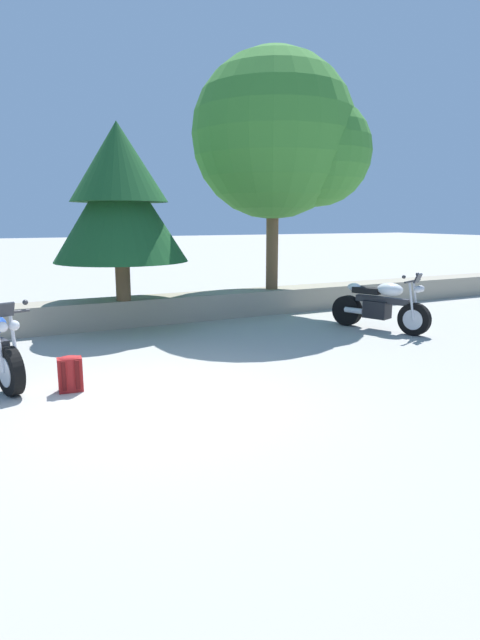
# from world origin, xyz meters

# --- Properties ---
(ground_plane) EXTENTS (120.00, 120.00, 0.00)m
(ground_plane) POSITION_xyz_m (0.00, 0.00, 0.00)
(ground_plane) COLOR #A3A099
(stone_wall) EXTENTS (36.00, 0.80, 0.55)m
(stone_wall) POSITION_xyz_m (0.00, 4.80, 0.28)
(stone_wall) COLOR gray
(stone_wall) RESTS_ON ground
(motorcycle_white_centre) EXTENTS (1.02, 1.97, 1.18)m
(motorcycle_white_centre) POSITION_xyz_m (5.24, 2.01, 0.49)
(motorcycle_white_centre) COLOR black
(motorcycle_white_centre) RESTS_ON ground
(rider_backpack) EXTENTS (0.31, 0.28, 0.47)m
(rider_backpack) POSITION_xyz_m (-0.84, 0.88, 0.24)
(rider_backpack) COLOR #A31E1E
(rider_backpack) RESTS_ON ground
(pine_tree_mid_left) EXTENTS (2.63, 2.63, 3.46)m
(pine_tree_mid_left) POSITION_xyz_m (0.77, 4.55, 2.62)
(pine_tree_mid_left) COLOR brown
(pine_tree_mid_left) RESTS_ON stone_wall
(leafy_tree_mid_right) EXTENTS (3.85, 3.66, 5.28)m
(leafy_tree_mid_right) POSITION_xyz_m (4.51, 4.63, 3.91)
(leafy_tree_mid_right) COLOR brown
(leafy_tree_mid_right) RESTS_ON stone_wall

